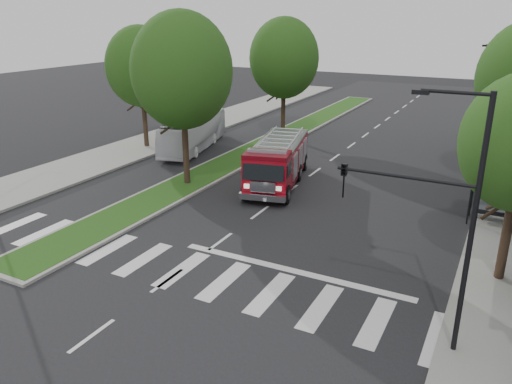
# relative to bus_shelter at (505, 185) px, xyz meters

# --- Properties ---
(ground) EXTENTS (140.00, 140.00, 0.00)m
(ground) POSITION_rel_bus_shelter_xyz_m (-11.20, -8.15, -2.04)
(ground) COLOR black
(ground) RESTS_ON ground
(sidewalk_left) EXTENTS (5.00, 80.00, 0.15)m
(sidewalk_left) POSITION_rel_bus_shelter_xyz_m (-25.70, 1.85, -1.96)
(sidewalk_left) COLOR gray
(sidewalk_left) RESTS_ON ground
(median) EXTENTS (3.00, 50.00, 0.15)m
(median) POSITION_rel_bus_shelter_xyz_m (-17.20, 9.85, -1.96)
(median) COLOR gray
(median) RESTS_ON ground
(bus_shelter) EXTENTS (3.20, 1.60, 2.61)m
(bus_shelter) POSITION_rel_bus_shelter_xyz_m (0.00, 0.00, 0.00)
(bus_shelter) COLOR black
(bus_shelter) RESTS_ON ground
(tree_median_near) EXTENTS (5.80, 5.80, 10.16)m
(tree_median_near) POSITION_rel_bus_shelter_xyz_m (-17.20, -2.15, 4.77)
(tree_median_near) COLOR black
(tree_median_near) RESTS_ON ground
(tree_median_far) EXTENTS (5.60, 5.60, 9.72)m
(tree_median_far) POSITION_rel_bus_shelter_xyz_m (-17.20, 11.85, 4.45)
(tree_median_far) COLOR black
(tree_median_far) RESTS_ON ground
(tree_left_mid) EXTENTS (5.20, 5.20, 9.16)m
(tree_left_mid) POSITION_rel_bus_shelter_xyz_m (-25.20, 3.85, 4.12)
(tree_left_mid) COLOR black
(tree_left_mid) RESTS_ON ground
(streetlight_right_near) EXTENTS (4.08, 0.22, 8.00)m
(streetlight_right_near) POSITION_rel_bus_shelter_xyz_m (-1.59, -11.65, 2.63)
(streetlight_right_near) COLOR black
(streetlight_right_near) RESTS_ON ground
(streetlight_right_far) EXTENTS (2.11, 0.20, 8.00)m
(streetlight_right_far) POSITION_rel_bus_shelter_xyz_m (-0.85, 11.85, 2.44)
(streetlight_right_far) COLOR black
(streetlight_right_far) RESTS_ON ground
(fire_engine) EXTENTS (4.41, 8.79, 2.92)m
(fire_engine) POSITION_rel_bus_shelter_xyz_m (-12.39, 0.56, -0.64)
(fire_engine) COLOR #62050E
(fire_engine) RESTS_ON ground
(city_bus) EXTENTS (4.50, 9.78, 2.65)m
(city_bus) POSITION_rel_bus_shelter_xyz_m (-21.76, 5.35, -0.71)
(city_bus) COLOR white
(city_bus) RESTS_ON ground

